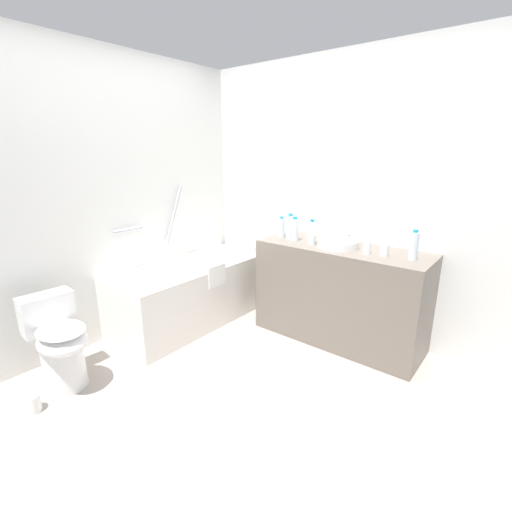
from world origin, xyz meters
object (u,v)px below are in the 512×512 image
object	(u,v)px
water_bottle_4	(312,233)
water_bottle_3	(282,227)
drinking_glass_0	(384,250)
toilet_paper_roll	(31,404)
water_bottle_1	(290,227)
water_bottle_0	(414,246)
sink_basin	(338,244)
bathtub	(191,291)
drinking_glass_1	(367,248)
toilet	(60,344)
sink_faucet	(348,239)
water_bottle_2	(295,230)

from	to	relation	value
water_bottle_4	water_bottle_3	bearing A→B (deg)	79.29
drinking_glass_0	toilet_paper_roll	size ratio (longest dim) A/B	0.78
water_bottle_1	water_bottle_0	bearing A→B (deg)	-89.54
water_bottle_4	sink_basin	bearing A→B (deg)	-76.12
sink_basin	drinking_glass_0	size ratio (longest dim) A/B	3.72
bathtub	water_bottle_0	distance (m)	2.07
water_bottle_0	water_bottle_3	distance (m)	1.20
drinking_glass_0	toilet_paper_roll	world-z (taller)	drinking_glass_0
drinking_glass_1	water_bottle_0	bearing A→B (deg)	-80.95
toilet	water_bottle_0	distance (m)	2.67
water_bottle_3	sink_faucet	bearing A→B (deg)	-72.20
sink_basin	drinking_glass_0	bearing A→B (deg)	-93.25
toilet	toilet_paper_roll	world-z (taller)	toilet
water_bottle_1	water_bottle_4	bearing A→B (deg)	-102.78
sink_basin	water_bottle_1	xyz separation A→B (m)	(0.00, 0.49, 0.08)
sink_basin	water_bottle_3	distance (m)	0.59
sink_faucet	water_bottle_3	xyz separation A→B (m)	(-0.19, 0.59, 0.06)
water_bottle_3	water_bottle_2	bearing A→B (deg)	-105.38
water_bottle_3	bathtub	bearing A→B (deg)	130.23
drinking_glass_0	drinking_glass_1	world-z (taller)	drinking_glass_1
sink_basin	toilet_paper_roll	xyz separation A→B (m)	(-2.11, 1.08, -0.83)
sink_basin	water_bottle_4	world-z (taller)	water_bottle_4
sink_faucet	drinking_glass_0	world-z (taller)	drinking_glass_0
sink_basin	water_bottle_2	world-z (taller)	water_bottle_2
water_bottle_4	toilet_paper_roll	xyz separation A→B (m)	(-2.06, 0.86, -0.91)
water_bottle_3	toilet	bearing A→B (deg)	161.85
drinking_glass_0	sink_faucet	bearing A→B (deg)	60.66
bathtub	drinking_glass_1	size ratio (longest dim) A/B	15.82
sink_basin	water_bottle_2	xyz separation A→B (m)	(-0.03, 0.41, 0.07)
toilet	sink_faucet	xyz separation A→B (m)	(2.05, -1.20, 0.56)
bathtub	toilet	xyz separation A→B (m)	(-1.28, -0.07, 0.02)
water_bottle_0	toilet	bearing A→B (deg)	135.77
toilet	water_bottle_1	xyz separation A→B (m)	(1.85, -0.71, 0.64)
sink_basin	sink_faucet	xyz separation A→B (m)	(0.20, 0.00, 0.00)
sink_faucet	water_bottle_1	size ratio (longest dim) A/B	0.64
toilet_paper_roll	water_bottle_3	bearing A→B (deg)	-13.06
toilet	drinking_glass_0	world-z (taller)	drinking_glass_0
bathtub	sink_basin	size ratio (longest dim) A/B	4.48
bathtub	sink_basin	bearing A→B (deg)	-66.23
toilet	water_bottle_2	bearing A→B (deg)	70.77
water_bottle_2	drinking_glass_0	xyz separation A→B (m)	(0.01, -0.82, -0.06)
sink_faucet	toilet	bearing A→B (deg)	149.61
sink_basin	drinking_glass_0	distance (m)	0.41
sink_faucet	water_bottle_3	distance (m)	0.62
water_bottle_3	toilet_paper_roll	xyz separation A→B (m)	(-2.13, 0.49, -0.89)
toilet	sink_basin	world-z (taller)	sink_basin
drinking_glass_1	water_bottle_2	bearing A→B (deg)	89.60
sink_faucet	water_bottle_4	bearing A→B (deg)	139.26
water_bottle_0	drinking_glass_1	xyz separation A→B (m)	(-0.05, 0.34, -0.06)
sink_faucet	water_bottle_4	world-z (taller)	water_bottle_4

